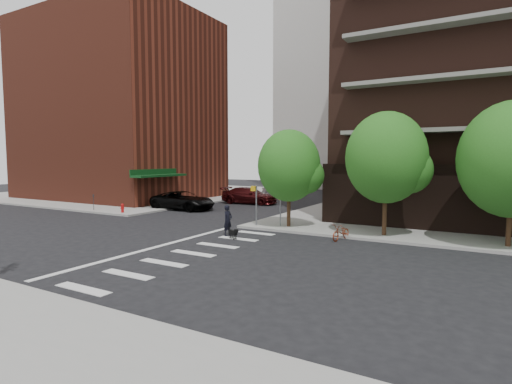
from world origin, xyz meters
name	(u,v)px	position (x,y,z in m)	size (l,w,h in m)	color
ground	(147,247)	(0.00, 0.00, 0.00)	(120.00, 120.00, 0.00)	black
sidewalk_nw	(141,192)	(-24.50, 23.50, 0.07)	(31.00, 33.00, 0.15)	gray
crosswalk	(180,251)	(2.21, 0.00, 0.01)	(3.85, 13.00, 0.01)	silver
midrise_nw	(120,110)	(-22.00, 18.00, 10.15)	(21.40, 15.50, 20.00)	maroon
tree_a	(289,166)	(4.00, 8.50, 4.04)	(4.00, 4.00, 5.90)	#301E11
tree_b	(386,158)	(10.00, 8.50, 4.54)	(4.50, 4.50, 6.65)	#301E11
tree_c	(512,159)	(16.00, 8.50, 4.45)	(5.00, 5.00, 6.80)	#301E11
pedestrian_signal	(262,199)	(2.32, 7.92, 1.85)	(2.18, 0.67, 2.60)	slate
fire_hydrant	(122,208)	(-10.50, 7.80, 0.55)	(0.24, 0.24, 0.73)	#A50C0C
parking_meter	(93,200)	(-14.00, 7.80, 0.96)	(0.10, 0.08, 1.32)	black
parked_car_black	(183,201)	(-8.20, 12.56, 0.81)	(5.86, 2.70, 1.63)	black
parked_car_maroon	(249,196)	(-5.50, 19.50, 0.83)	(5.71, 2.32, 1.66)	#3F0E0F
parked_car_silver	(282,191)	(-6.05, 27.98, 0.74)	(4.49, 1.57, 1.48)	#9DA0A4
scooter	(341,232)	(8.12, 6.50, 0.45)	(0.60, 1.72, 0.90)	maroon
dog_walker	(228,220)	(1.96, 4.50, 0.90)	(0.43, 0.66, 1.80)	black
dog	(233,233)	(2.81, 3.79, 0.38)	(0.72, 0.44, 0.61)	black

